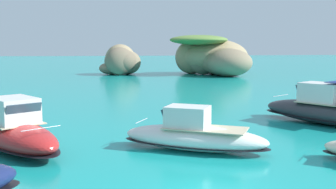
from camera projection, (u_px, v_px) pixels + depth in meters
islet_large at (211, 57)px, 79.10m from camera, size 17.15×18.80×7.65m
islet_small at (121, 61)px, 79.00m from camera, size 9.32×9.21×5.91m
motorboat_white at (194, 136)px, 22.53m from camera, size 8.55×6.12×2.46m
motorboat_red at (11, 131)px, 22.93m from camera, size 8.22×9.92×2.95m
motorboat_charcoal at (326, 110)px, 29.95m from camera, size 8.31×10.26×3.22m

